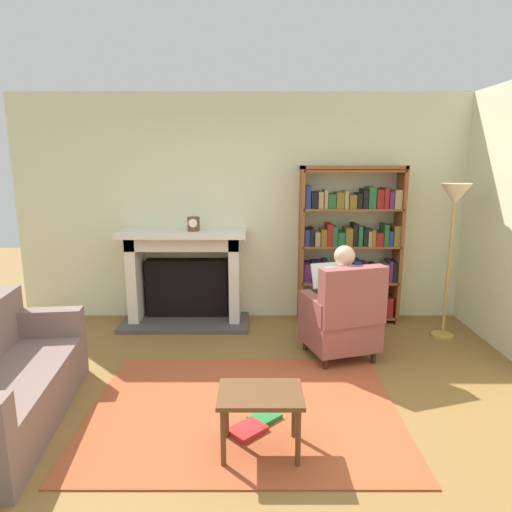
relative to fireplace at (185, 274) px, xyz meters
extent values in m
plane|color=brown|center=(0.75, -2.30, -0.60)|extent=(14.00, 14.00, 0.00)
cube|color=beige|center=(0.75, 0.25, 0.75)|extent=(5.60, 0.10, 2.70)
cube|color=#A14929|center=(0.75, -2.00, -0.59)|extent=(2.40, 1.80, 0.01)
cube|color=#4C4742|center=(0.00, -0.12, -0.57)|extent=(1.50, 0.64, 0.05)
cube|color=black|center=(0.00, 0.10, -0.20)|extent=(0.98, 0.20, 0.70)
cube|color=silver|center=(-0.59, -0.02, -0.06)|extent=(0.12, 0.44, 1.07)
cube|color=silver|center=(0.59, -0.02, -0.06)|extent=(0.12, 0.44, 1.07)
cube|color=silver|center=(0.00, -0.02, 0.40)|extent=(1.30, 0.44, 0.16)
cube|color=silver|center=(0.00, -0.08, 0.51)|extent=(1.46, 0.56, 0.06)
cylinder|color=brown|center=(0.13, -0.10, 0.62)|extent=(0.14, 0.14, 0.16)
cylinder|color=white|center=(0.13, -0.16, 0.64)|extent=(0.10, 0.01, 0.10)
cube|color=brown|center=(1.38, 0.04, 0.34)|extent=(0.04, 0.32, 1.87)
cube|color=brown|center=(2.54, 0.04, 0.34)|extent=(0.04, 0.32, 1.87)
cube|color=brown|center=(1.96, 0.04, 1.25)|extent=(1.20, 0.32, 0.04)
cube|color=brown|center=(1.96, 0.04, -0.54)|extent=(1.16, 0.32, 0.02)
cube|color=brown|center=(1.43, 0.03, -0.41)|extent=(0.04, 0.26, 0.23)
cube|color=#1E592D|center=(1.50, 0.03, -0.42)|extent=(0.08, 0.26, 0.20)
cube|color=maroon|center=(1.57, 0.03, -0.42)|extent=(0.06, 0.26, 0.20)
cube|color=brown|center=(1.64, 0.03, -0.42)|extent=(0.07, 0.26, 0.21)
cube|color=#1E592D|center=(1.72, 0.03, -0.41)|extent=(0.07, 0.26, 0.22)
cube|color=#4C1E59|center=(1.80, 0.03, -0.42)|extent=(0.08, 0.26, 0.21)
cube|color=brown|center=(1.89, 0.03, -0.40)|extent=(0.06, 0.26, 0.25)
cube|color=#4C1E59|center=(1.95, 0.03, -0.44)|extent=(0.05, 0.26, 0.16)
cube|color=maroon|center=(2.01, 0.03, -0.43)|extent=(0.06, 0.26, 0.19)
cube|color=#1E592D|center=(2.08, 0.03, -0.43)|extent=(0.07, 0.26, 0.18)
cube|color=maroon|center=(2.14, 0.03, -0.40)|extent=(0.04, 0.26, 0.24)
cube|color=#1E592D|center=(2.19, 0.03, -0.43)|extent=(0.04, 0.26, 0.19)
cube|color=maroon|center=(2.25, 0.03, -0.44)|extent=(0.07, 0.26, 0.16)
cube|color=maroon|center=(2.32, 0.03, -0.43)|extent=(0.04, 0.26, 0.19)
cube|color=#1E592D|center=(2.38, 0.03, -0.41)|extent=(0.07, 0.26, 0.22)
cube|color=maroon|center=(2.45, 0.03, -0.40)|extent=(0.07, 0.26, 0.24)
cube|color=brown|center=(1.96, 0.04, -0.10)|extent=(1.16, 0.32, 0.02)
cube|color=#4C1E59|center=(1.46, 0.03, 0.02)|extent=(0.09, 0.26, 0.22)
cube|color=navy|center=(1.55, 0.03, 0.03)|extent=(0.08, 0.26, 0.23)
cube|color=maroon|center=(1.62, 0.03, 0.03)|extent=(0.04, 0.26, 0.23)
cube|color=navy|center=(1.67, 0.03, 0.04)|extent=(0.06, 0.26, 0.25)
cube|color=brown|center=(1.76, 0.03, -0.01)|extent=(0.09, 0.26, 0.16)
cube|color=navy|center=(1.83, 0.03, 0.00)|extent=(0.04, 0.26, 0.18)
cube|color=#4C1E59|center=(1.88, 0.03, 0.04)|extent=(0.05, 0.26, 0.26)
cube|color=navy|center=(1.95, 0.03, 0.03)|extent=(0.07, 0.26, 0.22)
cube|color=navy|center=(2.04, 0.03, 0.04)|extent=(0.09, 0.26, 0.25)
cube|color=#4C1E59|center=(2.13, 0.03, 0.02)|extent=(0.08, 0.26, 0.22)
cube|color=maroon|center=(2.20, 0.03, -0.01)|extent=(0.04, 0.26, 0.16)
cube|color=black|center=(2.25, 0.03, 0.02)|extent=(0.05, 0.26, 0.21)
cube|color=black|center=(2.32, 0.03, 0.00)|extent=(0.08, 0.26, 0.17)
cube|color=#997F4C|center=(2.39, 0.03, 0.02)|extent=(0.04, 0.26, 0.22)
cube|color=#4C1E59|center=(2.44, 0.03, 0.04)|extent=(0.04, 0.26, 0.25)
cube|color=black|center=(2.49, 0.03, 0.03)|extent=(0.05, 0.26, 0.24)
cube|color=brown|center=(1.96, 0.04, 0.34)|extent=(1.16, 0.32, 0.02)
cube|color=navy|center=(1.44, 0.03, 0.44)|extent=(0.05, 0.26, 0.19)
cube|color=black|center=(1.50, 0.03, 0.45)|extent=(0.05, 0.26, 0.20)
cube|color=#997F4C|center=(1.56, 0.03, 0.43)|extent=(0.06, 0.26, 0.16)
cube|color=brown|center=(1.63, 0.03, 0.45)|extent=(0.07, 0.26, 0.19)
cube|color=maroon|center=(1.70, 0.03, 0.48)|extent=(0.06, 0.26, 0.25)
cube|color=#1E592D|center=(1.76, 0.03, 0.46)|extent=(0.05, 0.26, 0.23)
cube|color=#1E592D|center=(1.84, 0.03, 0.43)|extent=(0.08, 0.26, 0.16)
cube|color=brown|center=(1.93, 0.03, 0.46)|extent=(0.08, 0.26, 0.21)
cube|color=black|center=(2.00, 0.03, 0.48)|extent=(0.05, 0.26, 0.26)
cube|color=#1E592D|center=(2.06, 0.03, 0.47)|extent=(0.05, 0.26, 0.23)
cube|color=black|center=(2.12, 0.03, 0.46)|extent=(0.05, 0.26, 0.21)
cube|color=#997F4C|center=(2.17, 0.03, 0.44)|extent=(0.04, 0.26, 0.17)
cube|color=brown|center=(2.21, 0.03, 0.44)|extent=(0.04, 0.26, 0.19)
cube|color=maroon|center=(2.28, 0.03, 0.43)|extent=(0.08, 0.26, 0.16)
cube|color=#1E592D|center=(2.36, 0.03, 0.48)|extent=(0.05, 0.26, 0.25)
cube|color=navy|center=(2.41, 0.03, 0.44)|extent=(0.05, 0.26, 0.18)
cube|color=brown|center=(2.48, 0.03, 0.47)|extent=(0.08, 0.26, 0.24)
cube|color=brown|center=(1.96, 0.04, 0.78)|extent=(1.16, 0.32, 0.02)
cube|color=navy|center=(1.44, 0.03, 0.92)|extent=(0.06, 0.26, 0.26)
cube|color=black|center=(1.52, 0.03, 0.88)|extent=(0.07, 0.26, 0.19)
cube|color=#997F4C|center=(1.59, 0.03, 0.88)|extent=(0.06, 0.26, 0.19)
cube|color=#997F4C|center=(1.64, 0.03, 0.89)|extent=(0.04, 0.26, 0.21)
cube|color=#1E592D|center=(1.71, 0.03, 0.87)|extent=(0.09, 0.26, 0.17)
cube|color=brown|center=(1.81, 0.03, 0.88)|extent=(0.09, 0.26, 0.19)
cube|color=#997F4C|center=(1.88, 0.03, 0.89)|extent=(0.04, 0.26, 0.20)
cube|color=brown|center=(1.95, 0.03, 0.87)|extent=(0.08, 0.26, 0.16)
cube|color=black|center=(2.03, 0.03, 0.87)|extent=(0.05, 0.26, 0.17)
cube|color=black|center=(2.10, 0.03, 0.90)|extent=(0.05, 0.26, 0.22)
cube|color=#1E592D|center=(2.17, 0.03, 0.91)|extent=(0.08, 0.26, 0.25)
cube|color=maroon|center=(2.26, 0.03, 0.90)|extent=(0.08, 0.26, 0.22)
cube|color=maroon|center=(2.33, 0.03, 0.90)|extent=(0.05, 0.26, 0.23)
cube|color=#4C1E59|center=(2.39, 0.03, 0.89)|extent=(0.05, 0.26, 0.20)
cube|color=#997F4C|center=(2.47, 0.03, 0.89)|extent=(0.09, 0.26, 0.21)
cube|color=brown|center=(1.96, 0.04, 1.21)|extent=(1.16, 0.32, 0.02)
cylinder|color=#331E14|center=(1.85, -0.70, -0.54)|extent=(0.05, 0.05, 0.12)
cylinder|color=#331E14|center=(1.36, -0.84, -0.54)|extent=(0.05, 0.05, 0.12)
cylinder|color=#331E14|center=(1.99, -1.16, -0.54)|extent=(0.05, 0.05, 0.12)
cylinder|color=#331E14|center=(1.50, -1.30, -0.54)|extent=(0.05, 0.05, 0.12)
cube|color=brown|center=(1.67, -1.00, -0.33)|extent=(0.79, 0.76, 0.30)
cube|color=brown|center=(1.74, -1.23, 0.10)|extent=(0.66, 0.34, 0.55)
cube|color=brown|center=(1.93, -0.92, -0.07)|extent=(0.27, 0.55, 0.22)
cube|color=brown|center=(1.41, -1.08, -0.07)|extent=(0.27, 0.55, 0.22)
cube|color=silver|center=(1.69, -1.05, 0.07)|extent=(0.36, 0.28, 0.50)
sphere|color=#D8AD8C|center=(1.69, -1.05, 0.44)|extent=(0.20, 0.20, 0.20)
cube|color=#191E3F|center=(1.71, -0.83, -0.13)|extent=(0.23, 0.42, 0.12)
cube|color=#191E3F|center=(1.55, -0.88, -0.13)|extent=(0.23, 0.42, 0.12)
cylinder|color=#191E3F|center=(1.65, -0.65, -0.39)|extent=(0.10, 0.10, 0.42)
cylinder|color=#191E3F|center=(1.50, -0.70, -0.39)|extent=(0.10, 0.10, 0.42)
cube|color=white|center=(1.59, -0.73, 0.17)|extent=(0.38, 0.21, 0.25)
cube|color=#786159|center=(-0.97, -2.21, -0.40)|extent=(0.88, 1.77, 0.40)
cube|color=#786159|center=(-1.06, -1.45, -0.08)|extent=(0.71, 0.24, 0.24)
cube|color=brown|center=(0.87, -2.52, -0.17)|extent=(0.56, 0.39, 0.03)
cylinder|color=brown|center=(0.64, -2.68, -0.39)|extent=(0.04, 0.04, 0.41)
cylinder|color=brown|center=(1.11, -2.68, -0.39)|extent=(0.04, 0.04, 0.41)
cylinder|color=brown|center=(0.64, -2.37, -0.39)|extent=(0.04, 0.04, 0.41)
cylinder|color=brown|center=(1.11, -2.37, -0.39)|extent=(0.04, 0.04, 0.41)
cube|color=#267233|center=(1.10, -1.86, -0.57)|extent=(0.28, 0.27, 0.03)
cube|color=red|center=(0.78, -2.32, -0.57)|extent=(0.31, 0.31, 0.03)
cube|color=#267233|center=(0.91, -2.15, -0.57)|extent=(0.28, 0.27, 0.03)
cylinder|color=#B7933F|center=(2.93, -0.50, -0.58)|extent=(0.24, 0.24, 0.03)
cylinder|color=#B7933F|center=(2.93, -0.50, 0.16)|extent=(0.03, 0.03, 1.45)
cone|color=beige|center=(2.93, -0.50, 0.99)|extent=(0.32, 0.32, 0.22)
camera|label=1|loc=(0.85, -5.23, 1.34)|focal=31.63mm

